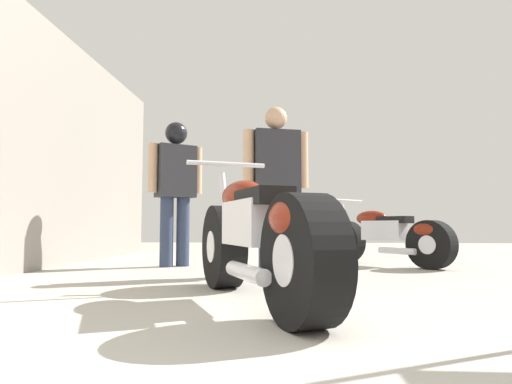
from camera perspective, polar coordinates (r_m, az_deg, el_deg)
ground_plane at (r=3.94m, az=3.53°, el=-11.32°), size 17.33×17.33×0.00m
garage_partition_left at (r=4.83m, az=-30.12°, el=7.04°), size 0.08×7.95×2.77m
motorcycle_maroon_cruiser at (r=2.71m, az=-0.09°, el=-5.87°), size 1.04×1.98×0.97m
motorcycle_black_naked at (r=5.56m, az=16.58°, el=-5.56°), size 1.30×1.42×0.82m
mechanic_in_blue at (r=4.31m, az=2.62°, el=1.69°), size 0.66×0.35×1.65m
mechanic_with_helmet at (r=5.34m, az=-10.37°, el=1.63°), size 0.61×0.47×1.72m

